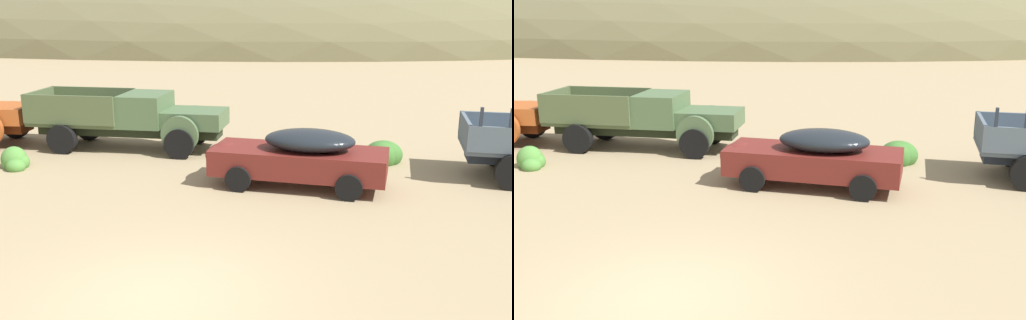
# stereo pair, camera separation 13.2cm
# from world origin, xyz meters

# --- Properties ---
(ground_plane) EXTENTS (300.00, 300.00, 0.00)m
(ground_plane) POSITION_xyz_m (0.00, 0.00, 0.00)
(ground_plane) COLOR #998460
(hill_far_left) EXTENTS (112.31, 57.87, 24.55)m
(hill_far_left) POSITION_xyz_m (-21.12, 67.48, 0.00)
(hill_far_left) COLOR brown
(hill_far_left) RESTS_ON ground
(truck_weathered_green) EXTENTS (6.53, 2.41, 1.91)m
(truck_weathered_green) POSITION_xyz_m (-3.96, 9.67, 1.02)
(truck_weathered_green) COLOR #232B1B
(truck_weathered_green) RESTS_ON ground
(car_oxblood) EXTENTS (5.00, 2.20, 1.57)m
(car_oxblood) POSITION_xyz_m (1.53, 6.57, 0.82)
(car_oxblood) COLOR maroon
(car_oxblood) RESTS_ON ground
(bush_front_left) EXTENTS (0.90, 0.92, 0.82)m
(bush_front_left) POSITION_xyz_m (-6.84, 6.78, 0.19)
(bush_front_left) COLOR #4C8438
(bush_front_left) RESTS_ON ground
(bush_front_right) EXTENTS (1.17, 1.16, 0.87)m
(bush_front_right) POSITION_xyz_m (3.96, 9.42, 0.23)
(bush_front_right) COLOR #3D702D
(bush_front_right) RESTS_ON ground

